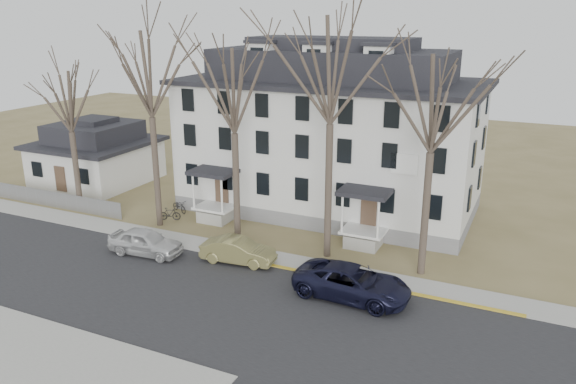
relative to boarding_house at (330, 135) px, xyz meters
The scene contains 18 objects.
ground 18.85m from the boarding_house, 83.64° to the right, with size 120.00×120.00×0.00m, color olive.
main_road 16.96m from the boarding_house, 82.85° to the right, with size 120.00×10.00×0.04m, color #27272A.
far_sidewalk 11.49m from the boarding_house, 78.64° to the right, with size 120.00×2.00×0.08m, color #A09F97.
near_sidewalk_left 24.33m from the boarding_house, 104.65° to the right, with size 20.00×5.00×0.08m, color #A09F97.
yellow_curb 13.99m from the boarding_house, 57.18° to the right, with size 14.00×0.25×0.06m, color gold.
boarding_house is the anchor object (origin of this frame).
small_house 20.34m from the boarding_house, behind, with size 8.70×8.70×5.00m.
fence 21.48m from the boarding_house, 156.01° to the right, with size 14.00×0.06×1.20m, color gray.
tree_far_left 13.12m from the boarding_house, 137.82° to the right, with size 8.40×8.40×13.72m.
tree_mid_left 9.66m from the boarding_house, 110.20° to the right, with size 7.80×7.80×12.74m.
tree_center 10.39m from the boarding_house, 69.80° to the right, with size 9.00×9.00×14.70m.
tree_mid_right 12.51m from the boarding_house, 43.81° to the right, with size 7.80×7.80×12.74m.
tree_bungalow 18.17m from the boarding_house, 152.99° to the right, with size 6.60×6.60×10.78m.
car_silver 14.90m from the boarding_house, 118.38° to the right, with size 1.80×4.48×1.52m, color silver.
car_tan 12.19m from the boarding_house, 96.28° to the right, with size 1.49×4.26×1.41m, color olive.
car_navy 14.52m from the boarding_house, 64.36° to the right, with size 2.69×5.83×1.62m, color black.
bicycle_left 11.86m from the boarding_house, 149.02° to the right, with size 0.58×1.66×0.87m, color black.
bicycle_right 12.45m from the boarding_house, 140.87° to the right, with size 0.42×1.49×0.89m, color black.
Camera 1 is at (11.59, -18.59, 13.58)m, focal length 35.00 mm.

